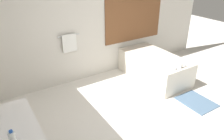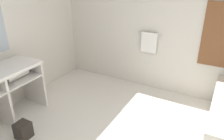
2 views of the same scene
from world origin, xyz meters
name	(u,v)px [view 2 (image 2 of 2)]	position (x,y,z in m)	size (l,w,h in m)	color
wall_back_with_blinds	(170,25)	(0.05, 2.23, 1.35)	(7.40, 0.13, 2.70)	silver
waste_bin	(23,130)	(-1.33, -0.19, 0.13)	(0.20, 0.20, 0.25)	#2D2823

